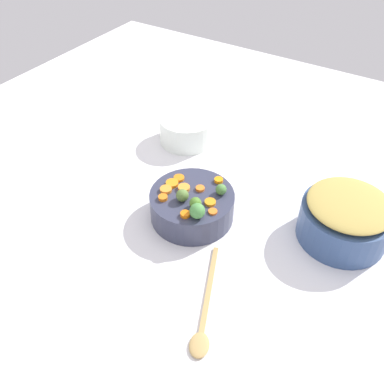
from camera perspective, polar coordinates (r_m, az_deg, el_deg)
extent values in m
cube|color=white|center=(1.26, 0.93, -4.33)|extent=(2.40, 2.40, 0.02)
cylinder|color=#34374D|center=(1.24, 0.00, -1.83)|extent=(0.25, 0.25, 0.09)
cylinder|color=#314A78|center=(1.25, 19.76, -3.89)|extent=(0.25, 0.25, 0.11)
ellipsoid|color=tan|center=(1.20, 20.50, -1.56)|extent=(0.23, 0.23, 0.03)
cylinder|color=orange|center=(1.24, -2.70, 1.17)|extent=(0.05, 0.05, 0.01)
cylinder|color=orange|center=(1.22, -3.54, 0.33)|extent=(0.05, 0.05, 0.01)
cylinder|color=orange|center=(1.26, 3.60, 1.60)|extent=(0.04, 0.04, 0.01)
cylinder|color=orange|center=(1.18, 2.46, -1.39)|extent=(0.03, 0.03, 0.01)
cylinder|color=orange|center=(1.16, 2.81, -2.64)|extent=(0.03, 0.03, 0.01)
cylinder|color=orange|center=(1.20, -3.93, -0.76)|extent=(0.03, 0.03, 0.01)
cylinder|color=orange|center=(1.15, -0.91, -3.02)|extent=(0.04, 0.04, 0.01)
cylinder|color=orange|center=(1.23, 1.10, 0.47)|extent=(0.03, 0.03, 0.01)
cylinder|color=orange|center=(1.26, -1.76, 1.89)|extent=(0.04, 0.04, 0.01)
cylinder|color=orange|center=(1.23, -1.10, 0.55)|extent=(0.04, 0.04, 0.01)
sphere|color=#497E3B|center=(1.21, 3.93, 0.34)|extent=(0.03, 0.03, 0.03)
sphere|color=#557635|center=(1.18, -1.31, -0.45)|extent=(0.04, 0.04, 0.04)
sphere|color=#4A7B28|center=(1.16, 0.47, -1.51)|extent=(0.03, 0.03, 0.03)
sphere|color=#458540|center=(1.13, 0.71, -2.57)|extent=(0.04, 0.04, 0.04)
cube|color=tan|center=(1.10, 2.31, -12.89)|extent=(0.12, 0.26, 0.01)
ellipsoid|color=tan|center=(1.01, 0.99, -19.90)|extent=(0.07, 0.08, 0.01)
cylinder|color=white|center=(1.55, -0.71, 8.44)|extent=(0.20, 0.20, 0.10)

